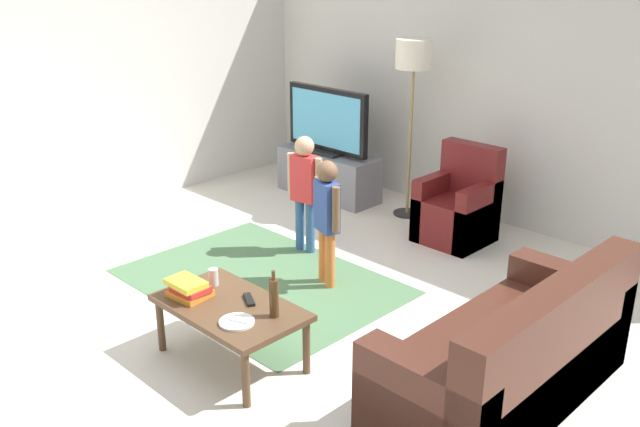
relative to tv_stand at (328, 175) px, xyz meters
name	(u,v)px	position (x,y,z in m)	size (l,w,h in m)	color
ground	(264,314)	(1.55, -2.30, -0.24)	(7.80, 7.80, 0.00)	beige
wall_back	(494,84)	(1.55, 0.70, 1.11)	(6.00, 0.12, 2.70)	silver
wall_left	(57,85)	(-1.45, -2.30, 1.11)	(0.12, 6.00, 2.70)	silver
area_rug	(261,281)	(1.11, -1.95, -0.24)	(2.20, 1.60, 0.01)	#4C724C
tv_stand	(328,175)	(0.00, 0.00, 0.00)	(1.20, 0.44, 0.50)	slate
tv	(327,121)	(0.00, -0.02, 0.60)	(1.10, 0.28, 0.71)	black
couch	(515,360)	(3.44, -1.96, 0.05)	(0.80, 1.80, 0.86)	#472319
armchair	(459,209)	(1.74, -0.04, 0.05)	(0.60, 0.60, 0.90)	maroon
floor_lamp	(414,64)	(0.99, 0.15, 1.30)	(0.36, 0.36, 1.78)	#262626
child_near_tv	(305,184)	(0.92, -1.25, 0.40)	(0.35, 0.17, 1.07)	#33598C
child_center	(327,212)	(1.53, -1.60, 0.39)	(0.34, 0.19, 1.05)	orange
coffee_table	(230,311)	(1.88, -2.86, 0.13)	(1.00, 0.60, 0.42)	#513823
book_stack	(189,289)	(1.61, -2.98, 0.23)	(0.28, 0.25, 0.12)	orange
bottle	(274,297)	(2.20, -2.76, 0.31)	(0.06, 0.06, 0.31)	#4C3319
tv_remote	(249,300)	(1.93, -2.74, 0.19)	(0.17, 0.05, 0.02)	black
soda_can	(214,277)	(1.58, -2.76, 0.24)	(0.07, 0.07, 0.12)	silver
plate	(237,322)	(2.11, -2.98, 0.18)	(0.22, 0.22, 0.02)	white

